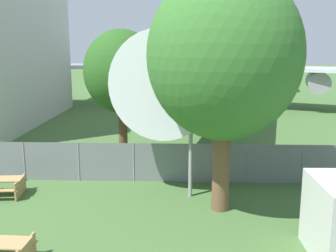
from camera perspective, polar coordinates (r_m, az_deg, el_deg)
The scene contains 6 objects.
perimeter_fence at distance 18.12m, azimuth -5.00°, elevation -5.28°, with size 56.07×0.07×1.81m.
airplane at distance 38.12m, azimuth 9.22°, elevation 9.08°, with size 37.10×46.02×13.54m.
picnic_bench_open_grass at distance 17.87m, azimuth -22.92°, elevation -7.90°, with size 1.79×1.56×0.76m.
tree_near_hangar at distance 14.27m, azimuth 8.15°, elevation 9.95°, with size 5.53×5.53×8.85m.
tree_behind_benches at distance 20.53m, azimuth -6.75°, elevation 7.79°, with size 3.90×3.90×6.99m.
light_mast at distance 15.61m, azimuth 3.40°, elevation 4.03°, with size 0.44×0.44×6.56m.
Camera 1 is at (2.24, -6.68, 6.18)m, focal length 42.00 mm.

